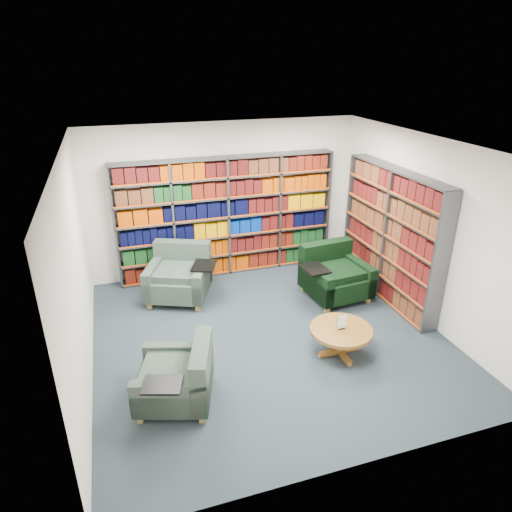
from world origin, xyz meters
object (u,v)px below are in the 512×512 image
object	(u,v)px
chair_teal_left	(180,276)
coffee_table	(341,334)
chair_green_right	(333,276)
chair_teal_front	(181,379)

from	to	relation	value
chair_teal_left	coffee_table	world-z (taller)	chair_teal_left
chair_teal_left	coffee_table	distance (m)	3.01
coffee_table	chair_teal_left	bearing A→B (deg)	127.68
chair_teal_left	chair_green_right	size ratio (longest dim) A/B	1.11
chair_teal_left	chair_green_right	distance (m)	2.64
chair_teal_left	chair_green_right	xyz separation A→B (m)	(2.52, -0.78, -0.00)
chair_teal_left	chair_teal_front	world-z (taller)	chair_teal_left
chair_teal_left	chair_green_right	bearing A→B (deg)	-17.32
chair_green_right	coffee_table	size ratio (longest dim) A/B	1.38
chair_teal_left	chair_teal_front	size ratio (longest dim) A/B	1.15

